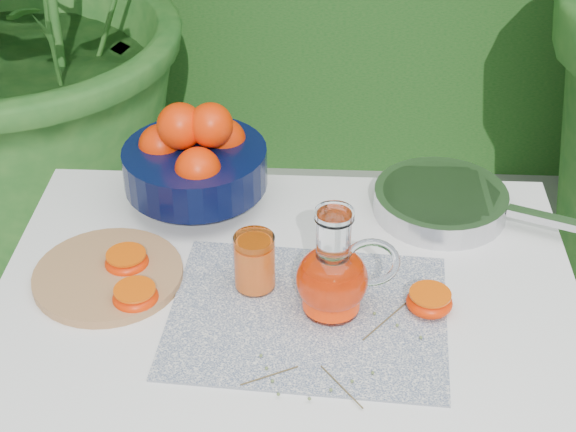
{
  "coord_description": "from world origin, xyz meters",
  "views": [
    {
      "loc": [
        0.16,
        -1.15,
        1.72
      ],
      "look_at": [
        0.1,
        0.05,
        0.88
      ],
      "focal_mm": 55.0,
      "sensor_mm": 36.0,
      "label": 1
    }
  ],
  "objects_px": {
    "white_table": "(287,320)",
    "saute_pan": "(443,201)",
    "cutting_board": "(108,275)",
    "juice_pitcher": "(334,276)",
    "fruit_bowl": "(195,158)"
  },
  "relations": [
    {
      "from": "fruit_bowl",
      "to": "juice_pitcher",
      "type": "bearing_deg",
      "value": -49.14
    },
    {
      "from": "white_table",
      "to": "fruit_bowl",
      "type": "xyz_separation_m",
      "value": [
        -0.19,
        0.25,
        0.18
      ]
    },
    {
      "from": "saute_pan",
      "to": "juice_pitcher",
      "type": "bearing_deg",
      "value": -125.07
    },
    {
      "from": "fruit_bowl",
      "to": "juice_pitcher",
      "type": "xyz_separation_m",
      "value": [
        0.27,
        -0.31,
        -0.03
      ]
    },
    {
      "from": "fruit_bowl",
      "to": "white_table",
      "type": "bearing_deg",
      "value": -52.5
    },
    {
      "from": "white_table",
      "to": "saute_pan",
      "type": "bearing_deg",
      "value": 39.21
    },
    {
      "from": "white_table",
      "to": "cutting_board",
      "type": "bearing_deg",
      "value": -179.61
    },
    {
      "from": "cutting_board",
      "to": "juice_pitcher",
      "type": "height_order",
      "value": "juice_pitcher"
    },
    {
      "from": "saute_pan",
      "to": "cutting_board",
      "type": "bearing_deg",
      "value": -158.51
    },
    {
      "from": "fruit_bowl",
      "to": "saute_pan",
      "type": "xyz_separation_m",
      "value": [
        0.47,
        -0.01,
        -0.07
      ]
    },
    {
      "from": "juice_pitcher",
      "to": "saute_pan",
      "type": "xyz_separation_m",
      "value": [
        0.21,
        0.3,
        -0.05
      ]
    },
    {
      "from": "white_table",
      "to": "saute_pan",
      "type": "relative_size",
      "value": 2.14
    },
    {
      "from": "juice_pitcher",
      "to": "cutting_board",
      "type": "bearing_deg",
      "value": 171.19
    },
    {
      "from": "juice_pitcher",
      "to": "saute_pan",
      "type": "distance_m",
      "value": 0.36
    },
    {
      "from": "fruit_bowl",
      "to": "juice_pitcher",
      "type": "distance_m",
      "value": 0.41
    }
  ]
}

